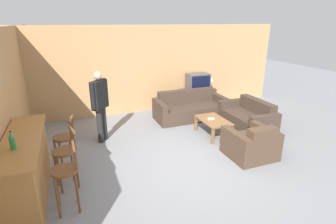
# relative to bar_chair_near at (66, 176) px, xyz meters

# --- Properties ---
(ground_plane) EXTENTS (24.00, 24.00, 0.00)m
(ground_plane) POSITION_rel_bar_chair_near_xyz_m (2.20, 0.55, -0.58)
(ground_plane) COLOR gray
(wall_back) EXTENTS (9.40, 0.08, 2.60)m
(wall_back) POSITION_rel_bar_chair_near_xyz_m (2.20, 4.06, 0.72)
(wall_back) COLOR tan
(wall_back) RESTS_ON ground_plane
(wall_left) EXTENTS (0.08, 8.51, 2.60)m
(wall_left) POSITION_rel_bar_chair_near_xyz_m (-0.91, 1.81, 0.72)
(wall_left) COLOR tan
(wall_left) RESTS_ON ground_plane
(bar_counter) EXTENTS (0.55, 2.15, 1.02)m
(bar_counter) POSITION_rel_bar_chair_near_xyz_m (-0.58, 0.60, -0.07)
(bar_counter) COLOR #A87038
(bar_counter) RESTS_ON ground_plane
(bar_chair_near) EXTENTS (0.40, 0.40, 1.05)m
(bar_chair_near) POSITION_rel_bar_chair_near_xyz_m (0.00, 0.00, 0.00)
(bar_chair_near) COLOR brown
(bar_chair_near) RESTS_ON ground_plane
(bar_chair_mid) EXTENTS (0.47, 0.47, 1.05)m
(bar_chair_mid) POSITION_rel_bar_chair_near_xyz_m (-0.00, 0.62, 0.00)
(bar_chair_mid) COLOR brown
(bar_chair_mid) RESTS_ON ground_plane
(bar_chair_far) EXTENTS (0.47, 0.47, 1.05)m
(bar_chair_far) POSITION_rel_bar_chair_near_xyz_m (-0.00, 1.21, 0.00)
(bar_chair_far) COLOR brown
(bar_chair_far) RESTS_ON ground_plane
(couch_far) EXTENTS (2.04, 0.91, 0.78)m
(couch_far) POSITION_rel_bar_chair_near_xyz_m (3.39, 2.95, -0.31)
(couch_far) COLOR #423328
(couch_far) RESTS_ON ground_plane
(armchair_near) EXTENTS (0.91, 0.87, 0.76)m
(armchair_near) POSITION_rel_bar_chair_near_xyz_m (3.57, 0.37, -0.30)
(armchair_near) COLOR #4C3828
(armchair_near) RESTS_ON ground_plane
(loveseat_right) EXTENTS (0.84, 1.55, 0.74)m
(loveseat_right) POSITION_rel_bar_chair_near_xyz_m (4.50, 1.72, -0.31)
(loveseat_right) COLOR #423328
(loveseat_right) RESTS_ON ground_plane
(coffee_table) EXTENTS (0.59, 0.94, 0.42)m
(coffee_table) POSITION_rel_bar_chair_near_xyz_m (3.38, 1.60, -0.23)
(coffee_table) COLOR brown
(coffee_table) RESTS_ON ground_plane
(tv_unit) EXTENTS (1.14, 0.45, 0.64)m
(tv_unit) POSITION_rel_bar_chair_near_xyz_m (4.00, 3.69, -0.26)
(tv_unit) COLOR #513823
(tv_unit) RESTS_ON ground_plane
(tv) EXTENTS (0.69, 0.45, 0.50)m
(tv) POSITION_rel_bar_chair_near_xyz_m (4.00, 3.69, 0.30)
(tv) COLOR #4C4C4C
(tv) RESTS_ON tv_unit
(bottle) EXTENTS (0.08, 0.08, 0.28)m
(bottle) POSITION_rel_bar_chair_near_xyz_m (-0.62, 0.23, 0.56)
(bottle) COLOR #2D7F3D
(bottle) RESTS_ON bar_counter
(book_on_table) EXTENTS (0.19, 0.15, 0.02)m
(book_on_table) POSITION_rel_bar_chair_near_xyz_m (3.34, 1.65, -0.15)
(book_on_table) COLOR #B7AD99
(book_on_table) RESTS_ON coffee_table
(table_lamp) EXTENTS (0.26, 0.26, 0.42)m
(table_lamp) POSITION_rel_bar_chair_near_xyz_m (4.43, 3.69, 0.37)
(table_lamp) COLOR brown
(table_lamp) RESTS_ON tv_unit
(person_by_window) EXTENTS (0.43, 0.48, 1.66)m
(person_by_window) POSITION_rel_bar_chair_near_xyz_m (0.80, 2.27, 0.35)
(person_by_window) COLOR black
(person_by_window) RESTS_ON ground_plane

